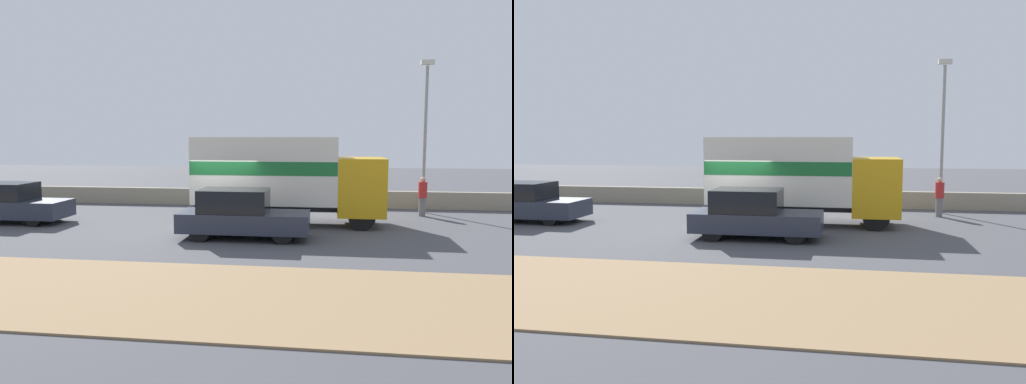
# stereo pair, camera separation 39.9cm
# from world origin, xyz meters

# --- Properties ---
(ground_plane) EXTENTS (80.00, 80.00, 0.00)m
(ground_plane) POSITION_xyz_m (0.00, 0.00, 0.00)
(ground_plane) COLOR #47474C
(dirt_shoulder_foreground) EXTENTS (60.00, 4.88, 0.04)m
(dirt_shoulder_foreground) POSITION_xyz_m (0.00, -6.75, 0.02)
(dirt_shoulder_foreground) COLOR #937551
(dirt_shoulder_foreground) RESTS_ON ground_plane
(stone_wall_backdrop) EXTENTS (60.00, 0.35, 0.81)m
(stone_wall_backdrop) POSITION_xyz_m (0.00, 7.37, 0.40)
(stone_wall_backdrop) COLOR gray
(stone_wall_backdrop) RESTS_ON ground_plane
(street_lamp) EXTENTS (0.56, 0.28, 6.68)m
(street_lamp) POSITION_xyz_m (8.04, 6.20, 3.89)
(street_lamp) COLOR gray
(street_lamp) RESTS_ON ground_plane
(box_truck) EXTENTS (7.20, 2.39, 3.35)m
(box_truck) POSITION_xyz_m (2.08, 2.36, 1.91)
(box_truck) COLOR gold
(box_truck) RESTS_ON ground_plane
(car_hatchback) EXTENTS (4.29, 1.75, 1.64)m
(car_hatchback) POSITION_xyz_m (0.97, -0.65, 0.80)
(car_hatchback) COLOR #282D3D
(car_hatchback) RESTS_ON ground_plane
(car_sedan_second) EXTENTS (4.47, 1.76, 1.57)m
(car_sedan_second) POSITION_xyz_m (-8.61, 1.18, 0.76)
(car_sedan_second) COLOR #282D3D
(car_sedan_second) RESTS_ON ground_plane
(pedestrian) EXTENTS (0.36, 0.36, 1.68)m
(pedestrian) POSITION_xyz_m (7.82, 5.09, 0.87)
(pedestrian) COLOR slate
(pedestrian) RESTS_ON ground_plane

